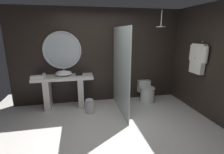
# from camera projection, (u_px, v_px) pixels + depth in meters

# --- Properties ---
(ground_plane) EXTENTS (5.76, 5.76, 0.00)m
(ground_plane) POSITION_uv_depth(u_px,v_px,m) (114.00, 135.00, 3.33)
(ground_plane) COLOR silver
(back_wall_panel) EXTENTS (4.80, 0.10, 2.60)m
(back_wall_panel) POSITION_uv_depth(u_px,v_px,m) (100.00, 56.00, 4.80)
(back_wall_panel) COLOR black
(back_wall_panel) RESTS_ON ground_plane
(side_wall_right) EXTENTS (0.10, 2.47, 2.60)m
(side_wall_right) POSITION_uv_depth(u_px,v_px,m) (201.00, 60.00, 4.18)
(side_wall_right) COLOR black
(side_wall_right) RESTS_ON ground_plane
(vanity_counter) EXTENTS (1.52, 0.53, 0.86)m
(vanity_counter) POSITION_uv_depth(u_px,v_px,m) (64.00, 88.00, 4.48)
(vanity_counter) COLOR silver
(vanity_counter) RESTS_ON ground_plane
(vessel_sink) EXTENTS (0.42, 0.35, 0.19)m
(vessel_sink) POSITION_uv_depth(u_px,v_px,m) (64.00, 73.00, 4.41)
(vessel_sink) COLOR white
(vessel_sink) RESTS_ON vanity_counter
(tumbler_cup) EXTENTS (0.07, 0.07, 0.10)m
(tumbler_cup) POSITION_uv_depth(u_px,v_px,m) (44.00, 75.00, 4.30)
(tumbler_cup) COLOR silver
(tumbler_cup) RESTS_ON vanity_counter
(tissue_box) EXTENTS (0.17, 0.13, 0.08)m
(tissue_box) POSITION_uv_depth(u_px,v_px,m) (79.00, 74.00, 4.51)
(tissue_box) COLOR black
(tissue_box) RESTS_ON vanity_counter
(round_wall_mirror) EXTENTS (1.00, 0.05, 1.00)m
(round_wall_mirror) POSITION_uv_depth(u_px,v_px,m) (62.00, 50.00, 4.47)
(round_wall_mirror) COLOR silver
(shower_glass_panel) EXTENTS (0.02, 1.56, 2.09)m
(shower_glass_panel) POSITION_uv_depth(u_px,v_px,m) (121.00, 71.00, 4.16)
(shower_glass_panel) COLOR silver
(shower_glass_panel) RESTS_ON ground_plane
(rain_shower_head) EXTENTS (0.24, 0.24, 0.41)m
(rain_shower_head) POSITION_uv_depth(u_px,v_px,m) (161.00, 25.00, 4.34)
(rain_shower_head) COLOR silver
(hanging_bathrobe) EXTENTS (0.20, 0.57, 0.78)m
(hanging_bathrobe) POSITION_uv_depth(u_px,v_px,m) (198.00, 58.00, 4.08)
(hanging_bathrobe) COLOR silver
(toilet) EXTENTS (0.42, 0.61, 0.55)m
(toilet) POSITION_uv_depth(u_px,v_px,m) (146.00, 92.00, 4.99)
(toilet) COLOR white
(toilet) RESTS_ON ground_plane
(waste_bin) EXTENTS (0.20, 0.20, 0.38)m
(waste_bin) POSITION_uv_depth(u_px,v_px,m) (90.00, 106.00, 4.22)
(waste_bin) COLOR silver
(waste_bin) RESTS_ON ground_plane
(folded_hand_towel) EXTENTS (0.31, 0.16, 0.08)m
(folded_hand_towel) POSITION_uv_depth(u_px,v_px,m) (37.00, 77.00, 4.12)
(folded_hand_towel) COLOR silver
(folded_hand_towel) RESTS_ON vanity_counter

